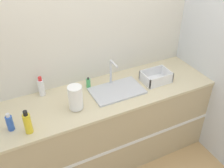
# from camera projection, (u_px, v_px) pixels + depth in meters

# --- Properties ---
(wall_back) EXTENTS (4.69, 0.06, 2.60)m
(wall_back) POSITION_uv_depth(u_px,v_px,m) (92.00, 46.00, 2.76)
(wall_back) COLOR beige
(wall_back) RESTS_ON ground_plane
(wall_right) EXTENTS (0.06, 2.66, 2.60)m
(wall_right) POSITION_uv_depth(u_px,v_px,m) (202.00, 39.00, 2.92)
(wall_right) COLOR silver
(wall_right) RESTS_ON ground_plane
(counter_cabinet) EXTENTS (2.32, 0.69, 0.93)m
(counter_cabinet) POSITION_uv_depth(u_px,v_px,m) (107.00, 126.00, 2.95)
(counter_cabinet) COLOR tan
(counter_cabinet) RESTS_ON ground_plane
(sink) EXTENTS (0.54, 0.34, 0.30)m
(sink) POSITION_uv_depth(u_px,v_px,m) (117.00, 89.00, 2.71)
(sink) COLOR silver
(sink) RESTS_ON counter_cabinet
(paper_towel_roll) EXTENTS (0.14, 0.14, 0.24)m
(paper_towel_roll) POSITION_uv_depth(u_px,v_px,m) (75.00, 98.00, 2.42)
(paper_towel_roll) COLOR #4C4C51
(paper_towel_roll) RESTS_ON counter_cabinet
(dish_rack) EXTENTS (0.30, 0.22, 0.12)m
(dish_rack) POSITION_uv_depth(u_px,v_px,m) (156.00, 78.00, 2.86)
(dish_rack) COLOR white
(dish_rack) RESTS_ON counter_cabinet
(bottle_yellow) EXTENTS (0.07, 0.07, 0.23)m
(bottle_yellow) POSITION_uv_depth(u_px,v_px,m) (28.00, 123.00, 2.17)
(bottle_yellow) COLOR yellow
(bottle_yellow) RESTS_ON counter_cabinet
(bottle_white_spray) EXTENTS (0.06, 0.06, 0.21)m
(bottle_white_spray) POSITION_uv_depth(u_px,v_px,m) (41.00, 87.00, 2.62)
(bottle_white_spray) COLOR white
(bottle_white_spray) RESTS_ON counter_cabinet
(bottle_blue) EXTENTS (0.06, 0.06, 0.17)m
(bottle_blue) POSITION_uv_depth(u_px,v_px,m) (10.00, 123.00, 2.21)
(bottle_blue) COLOR #2D56B7
(bottle_blue) RESTS_ON counter_cabinet
(soap_dispenser) EXTENTS (0.04, 0.04, 0.12)m
(soap_dispenser) POSITION_uv_depth(u_px,v_px,m) (88.00, 83.00, 2.75)
(soap_dispenser) COLOR #4CB266
(soap_dispenser) RESTS_ON counter_cabinet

